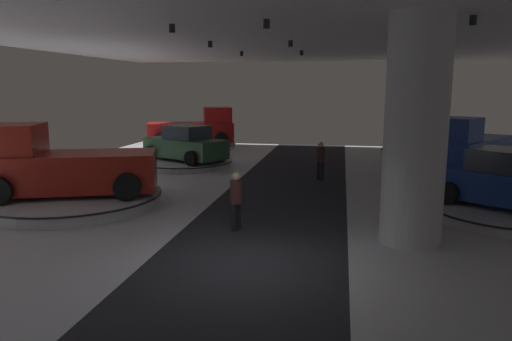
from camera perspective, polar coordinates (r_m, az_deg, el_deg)
The scene contains 16 objects.
ground at distance 10.48m, azimuth -1.22°, elevation -11.37°, with size 24.00×44.00×0.06m.
column_right at distance 11.95m, azimuth 18.72°, elevation 4.46°, with size 1.49×1.49×5.50m.
display_platform_far_left at distance 23.31m, azimuth -8.51°, elevation 0.93°, with size 4.60×4.60×0.29m.
display_car_far_left at distance 23.17m, azimuth -8.51°, elevation 3.11°, with size 4.55×3.63×1.71m.
display_platform_far_right at distance 22.07m, azimuth 23.87°, elevation -0.26°, with size 5.91×5.91×0.34m.
pickup_truck_far_right at distance 21.62m, azimuth 23.78°, elevation 2.46°, with size 4.71×5.58×2.30m.
display_platform_deep_right at distance 28.58m, azimuth 20.87°, elevation 2.06°, with size 6.03×6.03×0.30m.
display_car_deep_right at distance 28.45m, azimuth 20.96°, elevation 3.84°, with size 4.00×4.42×1.71m.
display_platform_deep_left at distance 30.35m, azimuth -7.86°, elevation 3.01°, with size 5.68×5.68×0.26m.
pickup_truck_deep_left at distance 30.25m, azimuth -7.29°, elevation 5.00°, with size 5.70×4.00×2.30m.
display_platform_mid_right at distance 15.83m, azimuth 28.30°, elevation -4.44°, with size 4.67×4.67×0.31m.
display_car_mid_right at distance 15.66m, azimuth 28.46°, elevation -1.23°, with size 4.39×4.05×1.71m.
display_platform_mid_left at distance 16.50m, azimuth -21.21°, elevation -3.25°, with size 5.68×5.68×0.37m.
pickup_truck_mid_left at distance 16.37m, azimuth -22.56°, elevation 0.49°, with size 5.70×4.00×2.30m.
visitor_walking_near at distance 12.58m, azimuth -2.43°, elevation -3.28°, with size 0.32×0.32×1.59m.
visitor_walking_far at distance 19.65m, azimuth 7.81°, elevation 1.46°, with size 0.32×0.32×1.59m.
Camera 1 is at (1.96, -9.56, 3.80)m, focal length 33.09 mm.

